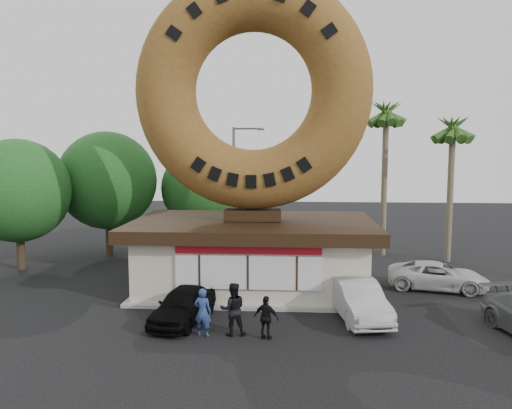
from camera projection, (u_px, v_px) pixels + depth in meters
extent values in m
plane|color=black|center=(241.00, 336.00, 17.67)|extent=(90.00, 90.00, 0.00)
cube|color=beige|center=(253.00, 258.00, 23.45)|extent=(10.00, 6.00, 3.00)
cube|color=#999993|center=(253.00, 287.00, 23.61)|extent=(10.60, 6.60, 0.15)
cube|color=#3F3F3F|center=(253.00, 225.00, 23.28)|extent=(10.00, 6.00, 0.10)
cube|color=black|center=(253.00, 226.00, 23.29)|extent=(11.20, 7.20, 0.55)
cube|color=silver|center=(248.00, 272.00, 20.42)|extent=(6.00, 0.12, 1.40)
cube|color=red|center=(248.00, 249.00, 20.29)|extent=(6.00, 0.10, 0.45)
cube|color=black|center=(253.00, 214.00, 23.22)|extent=(2.60, 1.40, 0.50)
torus|color=brown|center=(253.00, 91.00, 22.59)|extent=(10.76, 2.74, 10.76)
cylinder|color=#473321|center=(109.00, 228.00, 31.00)|extent=(0.44, 0.44, 3.30)
sphere|color=#1A4B1C|center=(107.00, 180.00, 30.66)|extent=(6.00, 6.00, 6.00)
cylinder|color=#473321|center=(202.00, 228.00, 32.65)|extent=(0.44, 0.44, 2.86)
sphere|color=#1A4B1C|center=(202.00, 188.00, 32.35)|extent=(5.20, 5.20, 5.20)
cylinder|color=#473321|center=(20.00, 241.00, 27.27)|extent=(0.44, 0.44, 3.08)
sphere|color=#1A4B1C|center=(18.00, 191.00, 26.95)|extent=(5.60, 5.60, 5.60)
cylinder|color=#726651|center=(384.00, 183.00, 30.56)|extent=(0.36, 0.36, 9.00)
cylinder|color=#726651|center=(450.00, 194.00, 28.90)|extent=(0.36, 0.36, 8.00)
cylinder|color=#59595E|center=(234.00, 188.00, 33.22)|extent=(0.18, 0.18, 8.00)
cylinder|color=#59595E|center=(247.00, 129.00, 32.72)|extent=(1.80, 0.12, 0.12)
cube|color=#59595E|center=(261.00, 129.00, 32.67)|extent=(0.45, 0.20, 0.12)
imported|color=navy|center=(203.00, 312.00, 17.59)|extent=(0.69, 0.52, 1.72)
imported|color=black|center=(233.00, 309.00, 17.65)|extent=(1.04, 0.88, 1.90)
imported|color=black|center=(266.00, 318.00, 17.28)|extent=(0.98, 0.67, 1.54)
imported|color=black|center=(183.00, 305.00, 19.03)|extent=(2.30, 4.15, 1.33)
imported|color=#A6A6AB|center=(358.00, 300.00, 19.46)|extent=(2.25, 4.65, 1.47)
imported|color=silver|center=(438.00, 276.00, 23.46)|extent=(4.93, 3.10, 1.27)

